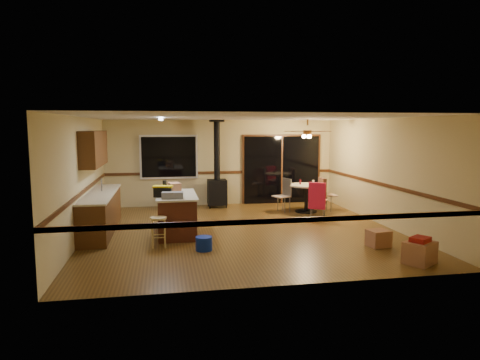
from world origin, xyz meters
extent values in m
plane|color=brown|center=(0.00, 0.00, 0.00)|extent=(7.00, 7.00, 0.00)
plane|color=silver|center=(0.00, 0.00, 2.60)|extent=(7.00, 7.00, 0.00)
plane|color=tan|center=(0.00, 3.50, 1.30)|extent=(7.00, 0.00, 7.00)
plane|color=tan|center=(0.00, -3.50, 1.30)|extent=(7.00, 0.00, 7.00)
plane|color=tan|center=(-3.50, 0.00, 1.30)|extent=(0.00, 7.00, 7.00)
plane|color=tan|center=(3.50, 0.00, 1.30)|extent=(0.00, 7.00, 7.00)
cube|color=black|center=(-1.60, 3.45, 1.50)|extent=(1.72, 0.10, 1.32)
cube|color=black|center=(1.90, 3.45, 1.05)|extent=(2.52, 0.10, 2.10)
cube|color=#4E2C14|center=(-3.20, 0.50, 0.43)|extent=(0.60, 3.00, 0.86)
cube|color=beige|center=(-3.20, 0.50, 0.88)|extent=(0.64, 3.04, 0.04)
cube|color=#4E2C14|center=(-3.33, 0.70, 1.90)|extent=(0.35, 2.00, 0.80)
cube|color=#4E2013|center=(-1.50, 0.00, 0.43)|extent=(0.80, 1.60, 0.86)
cube|color=beige|center=(-1.50, 0.00, 0.88)|extent=(0.88, 1.68, 0.04)
cube|color=black|center=(-0.20, 3.05, 0.46)|extent=(0.55, 0.50, 0.75)
cylinder|color=black|center=(-0.20, 3.05, 1.71)|extent=(0.18, 0.18, 1.77)
cylinder|color=brown|center=(2.18, 1.87, 2.25)|extent=(0.24, 0.24, 0.10)
cylinder|color=brown|center=(2.18, 1.87, 2.52)|extent=(0.05, 0.05, 0.16)
sphere|color=#FFD88C|center=(2.18, 1.87, 2.13)|extent=(0.16, 0.16, 0.16)
cube|color=white|center=(-1.80, 0.30, 2.56)|extent=(0.10, 1.20, 0.04)
cube|color=slate|center=(-1.59, -0.57, 0.97)|extent=(0.46, 0.27, 0.14)
cube|color=black|center=(-1.79, -0.31, 1.00)|extent=(0.41, 0.27, 0.21)
cube|color=gold|center=(-1.79, -0.31, 1.12)|extent=(0.45, 0.30, 0.03)
cube|color=#9E6846|center=(-1.53, 0.28, 1.01)|extent=(0.31, 0.38, 0.22)
cylinder|color=black|center=(-1.75, 0.01, 1.06)|extent=(0.11, 0.11, 0.31)
cylinder|color=#D84C8C|center=(-1.45, 0.26, 1.01)|extent=(0.08, 0.08, 0.22)
cylinder|color=white|center=(-1.42, 0.65, 0.98)|extent=(0.07, 0.07, 0.17)
cylinder|color=tan|center=(-1.89, -1.02, 0.30)|extent=(0.44, 0.44, 0.61)
cylinder|color=#0B259E|center=(-1.02, -1.42, 0.14)|extent=(0.34, 0.34, 0.27)
cylinder|color=black|center=(2.18, 1.87, 0.02)|extent=(0.61, 0.61, 0.04)
cylinder|color=black|center=(2.18, 1.87, 0.39)|extent=(0.10, 0.10, 0.70)
cylinder|color=beige|center=(2.18, 1.87, 0.76)|extent=(0.98, 0.98, 0.04)
cylinder|color=#590C14|center=(2.03, 1.97, 0.85)|extent=(0.07, 0.07, 0.14)
cylinder|color=beige|center=(2.36, 1.82, 0.85)|extent=(0.07, 0.07, 0.13)
cube|color=tan|center=(1.48, 1.97, 0.45)|extent=(0.51, 0.51, 0.03)
cube|color=slate|center=(1.66, 2.04, 0.70)|extent=(0.16, 0.39, 0.50)
cube|color=tan|center=(2.28, 1.17, 0.45)|extent=(0.55, 0.55, 0.03)
cube|color=slate|center=(2.19, 1.01, 0.70)|extent=(0.36, 0.23, 0.50)
cube|color=red|center=(2.18, 0.99, 0.60)|extent=(0.43, 0.31, 0.70)
cube|color=tan|center=(2.88, 1.92, 0.45)|extent=(0.41, 0.41, 0.03)
cube|color=slate|center=(2.69, 1.93, 0.70)|extent=(0.04, 0.40, 0.50)
cube|color=#45281A|center=(2.67, 1.93, 0.60)|extent=(0.11, 0.44, 0.70)
cube|color=#9E6846|center=(-1.49, 3.10, 0.22)|extent=(0.63, 0.54, 0.44)
cube|color=#9E6846|center=(2.63, -2.90, 0.20)|extent=(0.67, 0.64, 0.39)
cube|color=#9E6846|center=(2.46, -1.76, 0.17)|extent=(0.46, 0.41, 0.33)
cube|color=maroon|center=(2.63, -2.90, 0.43)|extent=(0.42, 0.40, 0.09)
camera|label=1|loc=(-1.77, -9.51, 2.38)|focal=32.00mm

